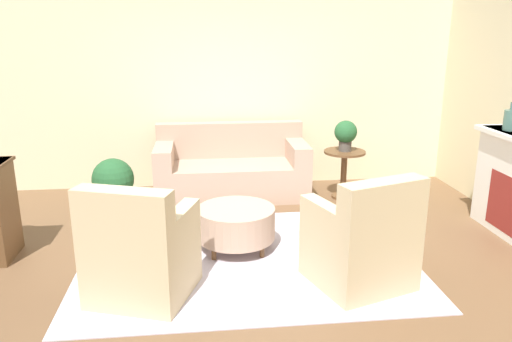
% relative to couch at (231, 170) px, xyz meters
% --- Properties ---
extents(ground_plane, '(16.00, 16.00, 0.00)m').
position_rel_couch_xyz_m(ground_plane, '(0.02, -2.03, -0.35)').
color(ground_plane, brown).
extents(wall_back, '(9.09, 0.12, 2.80)m').
position_rel_couch_xyz_m(wall_back, '(0.02, 0.57, 1.05)').
color(wall_back, beige).
rests_on(wall_back, ground_plane).
extents(rug, '(3.25, 2.43, 0.01)m').
position_rel_couch_xyz_m(rug, '(0.02, -2.03, -0.34)').
color(rug, '#BCB2C1').
rests_on(rug, ground_plane).
extents(couch, '(2.03, 0.92, 0.96)m').
position_rel_couch_xyz_m(couch, '(0.00, 0.00, 0.00)').
color(couch, tan).
rests_on(couch, ground_plane).
extents(armchair_left, '(0.99, 0.98, 1.03)m').
position_rel_couch_xyz_m(armchair_left, '(-0.94, -2.67, 0.05)').
color(armchair_left, '#C6B289').
rests_on(armchair_left, rug).
extents(armchair_right, '(0.99, 0.98, 1.03)m').
position_rel_couch_xyz_m(armchair_right, '(0.98, -2.67, 0.05)').
color(armchair_right, '#C6B289').
rests_on(armchair_right, rug).
extents(ottoman_table, '(0.80, 0.80, 0.44)m').
position_rel_couch_xyz_m(ottoman_table, '(-0.07, -1.79, -0.06)').
color(ottoman_table, tan).
rests_on(ottoman_table, rug).
extents(side_table, '(0.55, 0.55, 0.65)m').
position_rel_couch_xyz_m(side_table, '(1.49, -0.29, 0.10)').
color(side_table, brown).
rests_on(side_table, ground_plane).
extents(potted_plant_on_side_table, '(0.30, 0.30, 0.41)m').
position_rel_couch_xyz_m(potted_plant_on_side_table, '(1.49, -0.29, 0.54)').
color(potted_plant_on_side_table, '#4C4742').
rests_on(potted_plant_on_side_table, side_table).
extents(potted_plant_floor, '(0.52, 0.52, 0.65)m').
position_rel_couch_xyz_m(potted_plant_floor, '(-1.52, -0.37, 0.02)').
color(potted_plant_floor, '#4C4742').
rests_on(potted_plant_floor, ground_plane).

